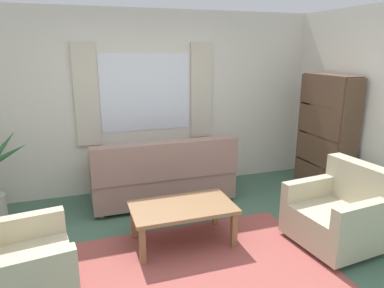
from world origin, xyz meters
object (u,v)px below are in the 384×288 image
armchair_left (11,270)px  coffee_table (182,210)px  couch (163,176)px  armchair_right (340,214)px  bookshelf (325,134)px

armchair_left → coffee_table: bearing=-79.6°
couch → armchair_right: (1.53, -1.67, -0.01)m
coffee_table → armchair_right: bearing=-19.1°
couch → coffee_table: (-0.06, -1.12, 0.01)m
couch → bookshelf: bearing=169.7°
armchair_right → bookshelf: (0.74, 1.25, 0.54)m
armchair_left → couch: bearing=-53.0°
armchair_left → bookshelf: size_ratio=0.55×
armchair_left → coffee_table: size_ratio=0.86×
armchair_right → bookshelf: size_ratio=0.53×
couch → armchair_right: size_ratio=2.07×
armchair_right → bookshelf: bookshelf is taller
armchair_left → coffee_table: 1.68m
armchair_left → armchair_right: size_ratio=1.03×
armchair_left → armchair_right: (3.18, -0.02, 0.00)m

